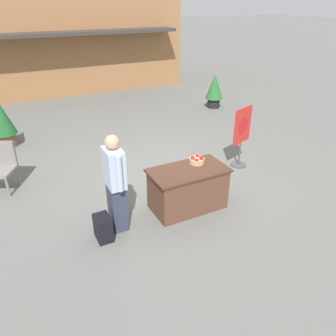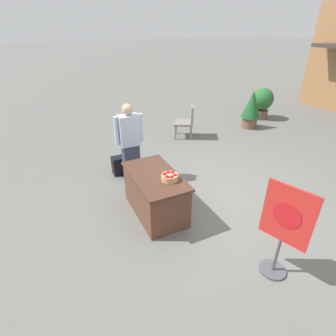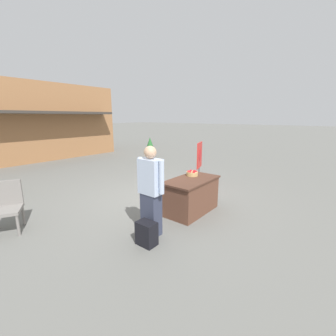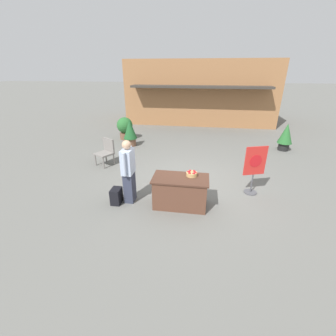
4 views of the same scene
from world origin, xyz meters
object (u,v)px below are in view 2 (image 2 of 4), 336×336
Objects in this scene: display_table at (155,194)px; patio_chair at (187,120)px; backpack at (120,165)px; person_visitor at (130,143)px; apple_basket at (170,177)px; potted_plant_near_right at (262,101)px; potted_plant_far_right at (251,108)px; poster_board at (284,228)px.

patio_chair is at bearing 141.97° from display_table.
person_visitor is at bearing 29.46° from backpack.
apple_basket is 0.66× the size of backpack.
display_table is at bearing -58.96° from potted_plant_near_right.
display_table is 5.40m from potted_plant_far_right.
apple_basket is at bearing -83.56° from poster_board.
person_visitor reaches higher than apple_basket.
backpack is at bearing -76.72° from potted_plant_far_right.
person_visitor reaches higher than potted_plant_far_right.
patio_chair is (-3.24, 2.17, -0.32)m from apple_basket.
potted_plant_near_right reaches higher than apple_basket.
person_visitor is at bearing -175.03° from apple_basket.
poster_board is 1.15× the size of potted_plant_far_right.
person_visitor reaches higher than patio_chair.
person_visitor is 1.75× the size of patio_chair.
poster_board is 5.10m from patio_chair.
backpack is at bearing -91.81° from poster_board.
potted_plant_near_right is (-5.32, 4.69, -0.16)m from poster_board.
poster_board is (3.59, 1.11, 0.56)m from backpack.
poster_board reaches higher than potted_plant_far_right.
apple_basket is 3.91m from patio_chair.
potted_plant_far_right is at bearing 121.15° from display_table.
poster_board is at bearing 17.22° from backpack.
display_table is 1.45× the size of patio_chair.
potted_plant_far_right is (-1.45, 4.60, -0.20)m from person_visitor.
person_visitor is at bearing 64.64° from patio_chair.
person_visitor is 1.54× the size of potted_plant_near_right.
person_visitor is (-1.61, -0.14, 0.01)m from apple_basket.
potted_plant_far_right is at bearing -155.20° from patio_chair.
person_visitor is at bearing -69.98° from potted_plant_near_right.
apple_basket is at bearing -55.63° from potted_plant_far_right.
poster_board is 1.27× the size of potted_plant_near_right.
display_table is at bearing -82.92° from poster_board.
potted_plant_near_right is 0.90× the size of potted_plant_far_right.
potted_plant_near_right is (-2.05, 5.62, -0.24)m from person_visitor.
potted_plant_far_right is (0.60, -1.02, 0.04)m from potted_plant_near_right.
apple_basket is (0.26, 0.15, 0.45)m from display_table.
apple_basket is 6.59m from potted_plant_near_right.
person_visitor is 1.21× the size of poster_board.
backpack is 3.80m from poster_board.
backpack is 0.30× the size of poster_board.
apple_basket is at bearing 30.01° from display_table.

